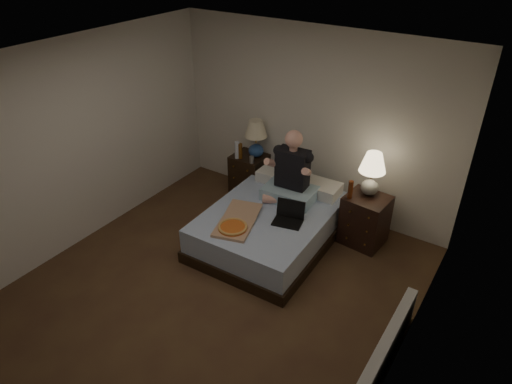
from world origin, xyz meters
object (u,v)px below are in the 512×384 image
Objects in this scene: nightstand_left at (249,175)px; soda_can at (252,160)px; lamp_right at (372,174)px; beer_bottle_left at (240,151)px; lamp_left at (256,139)px; person at (291,167)px; laptop at (288,214)px; pizza_box at (233,228)px; radiator at (382,357)px; bed at (270,226)px; nightstand_right at (365,220)px; beer_bottle_right at (350,190)px; water_bottle at (237,150)px.

soda_can reaches higher than nightstand_left.
lamp_right is 1.93m from beer_bottle_left.
lamp_left is 0.60× the size of person.
pizza_box is at bearing -146.16° from laptop.
soda_can reaches higher than radiator.
bed is 1.19m from nightstand_right.
soda_can is 3.23m from radiator.
lamp_left is 1.00m from person.
beer_bottle_right reaches higher than radiator.
beer_bottle_left is (0.04, 0.02, -0.01)m from water_bottle.
lamp_left reaches higher than soda_can.
lamp_left reaches higher than nightstand_right.
beer_bottle_left is at bearing 133.54° from laptop.
beer_bottle_left is at bearing -132.65° from lamp_left.
bed is 5.42× the size of laptop.
bed is 1.15× the size of radiator.
nightstand_right is 0.71× the size of person.
bed is 3.29× the size of lamp_left.
soda_can is 0.43× the size of beer_bottle_right.
pizza_box is at bearing -127.42° from nightstand_right.
soda_can is (-0.74, 0.69, 0.44)m from bed.
person reaches higher than water_bottle.
person is at bearing -17.04° from water_bottle.
lamp_right reaches higher than water_bottle.
bed is 1.98× the size of person.
lamp_right is at bearing 116.36° from radiator.
water_bottle is at bearing 176.95° from soda_can.
nightstand_left is at bearing 178.89° from nightstand_right.
lamp_right reaches higher than nightstand_right.
water_bottle is 1.09× the size of beer_bottle_left.
nightstand_right is at bearing -7.76° from lamp_left.
laptop is at bearing -39.54° from nightstand_left.
lamp_right is at bearing 112.93° from nightstand_right.
bed is 3.29× the size of lamp_right.
radiator is (2.89, -1.84, -0.54)m from water_bottle.
nightstand_left is at bearing 134.78° from bed.
lamp_left is at bearing 174.73° from lamp_right.
bed is 1.10m from soda_can.
beer_bottle_left is at bearing 105.39° from pizza_box.
lamp_left is 1.65m from beer_bottle_right.
radiator is (2.63, -1.82, -0.47)m from soda_can.
lamp_left is 0.74× the size of pizza_box.
lamp_right is at bearing 33.54° from pizza_box.
lamp_right is (0.97, 0.73, 0.71)m from bed.
soda_can is 1.32m from laptop.
beer_bottle_right is at bearing 123.32° from radiator.
nightstand_right is at bearing 34.39° from laptop.
water_bottle is 1.55m from laptop.
bed is 0.67m from pizza_box.
lamp_left is at bearing 20.61° from nightstand_left.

